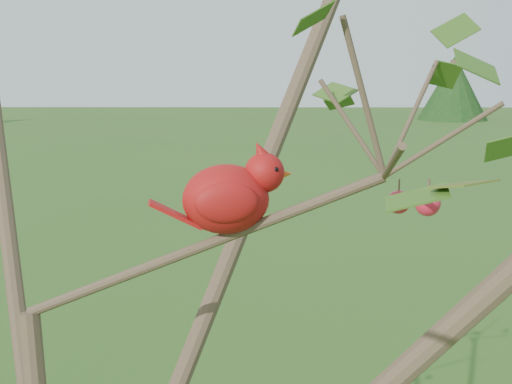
# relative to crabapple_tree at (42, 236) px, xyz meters

# --- Properties ---
(crabapple_tree) EXTENTS (2.35, 2.05, 2.95)m
(crabapple_tree) POSITION_rel_crabapple_tree_xyz_m (0.00, 0.00, 0.00)
(crabapple_tree) COLOR #403022
(crabapple_tree) RESTS_ON ground
(cardinal) EXTENTS (0.24, 0.14, 0.17)m
(cardinal) POSITION_rel_crabapple_tree_xyz_m (0.28, 0.10, 0.04)
(cardinal) COLOR red
(cardinal) RESTS_ON ground
(distant_trees) EXTENTS (44.32, 13.75, 3.19)m
(distant_trees) POSITION_rel_crabapple_tree_xyz_m (-3.88, 24.35, -0.65)
(distant_trees) COLOR #403022
(distant_trees) RESTS_ON ground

